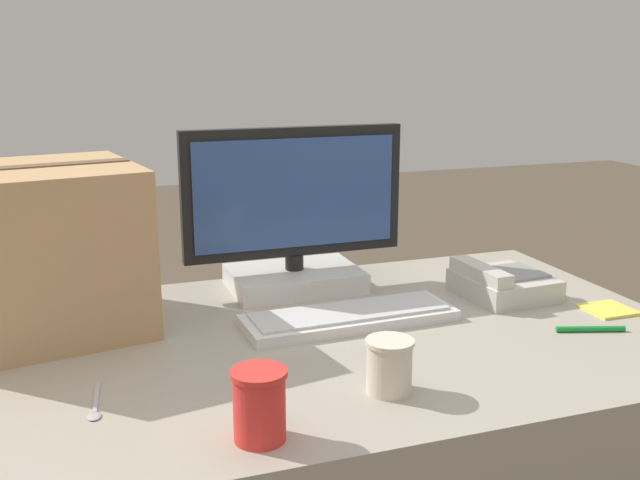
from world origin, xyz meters
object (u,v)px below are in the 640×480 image
monitor (294,226)px  pen_marker (590,329)px  keyboard (349,317)px  cardboard_box (43,250)px  paper_cup_left (259,405)px  paper_cup_right (389,366)px  sticky_note_pad (608,309)px  spoon (95,407)px  desk_phone (502,283)px

monitor → pen_marker: monitor is taller
monitor → keyboard: monitor is taller
keyboard → cardboard_box: cardboard_box is taller
paper_cup_left → cardboard_box: bearing=116.6°
paper_cup_right → pen_marker: (0.50, 0.12, -0.04)m
monitor → keyboard: 0.30m
keyboard → pen_marker: 0.49m
monitor → paper_cup_left: 0.73m
paper_cup_right → sticky_note_pad: paper_cup_right is taller
keyboard → spoon: (-0.53, -0.23, -0.01)m
keyboard → desk_phone: (0.40, 0.05, 0.02)m
desk_phone → cardboard_box: (-0.99, 0.12, 0.14)m
keyboard → paper_cup_left: paper_cup_left is taller
spoon → desk_phone: bearing=112.6°
spoon → cardboard_box: (-0.07, 0.40, 0.17)m
monitor → desk_phone: size_ratio=2.48×
keyboard → spoon: 0.57m
spoon → paper_cup_right: bearing=83.7°
monitor → paper_cup_right: 0.60m
cardboard_box → pen_marker: size_ratio=3.08×
paper_cup_right → cardboard_box: (-0.54, 0.50, 0.12)m
paper_cup_left → paper_cup_right: (0.24, 0.08, -0.01)m
keyboard → monitor: bearing=96.3°
paper_cup_right → sticky_note_pad: (0.62, 0.21, -0.04)m
cardboard_box → paper_cup_right: bearing=-43.0°
keyboard → paper_cup_left: (-0.30, -0.41, 0.04)m
spoon → pen_marker: 0.97m
spoon → pen_marker: (0.97, 0.01, 0.00)m
monitor → cardboard_box: bearing=-170.7°
desk_phone → paper_cup_right: bearing=-144.3°
sticky_note_pad → cardboard_box: bearing=165.9°
desk_phone → sticky_note_pad: size_ratio=2.15×
paper_cup_left → paper_cup_right: bearing=18.5°
keyboard → sticky_note_pad: (0.57, -0.12, -0.01)m
monitor → desk_phone: (0.44, -0.21, -0.12)m
pen_marker → paper_cup_left: bearing=-147.3°
paper_cup_left → cardboard_box: size_ratio=0.26×
cardboard_box → pen_marker: (1.04, -0.38, -0.16)m
spoon → sticky_note_pad: 1.10m
cardboard_box → spoon: bearing=-80.3°
monitor → cardboard_box: size_ratio=1.24×
spoon → sticky_note_pad: bearing=101.7°
paper_cup_left → spoon: (-0.22, 0.19, -0.05)m
cardboard_box → pen_marker: 1.12m
desk_phone → paper_cup_right: paper_cup_right is taller
monitor → paper_cup_right: monitor is taller
monitor → desk_phone: 0.50m
paper_cup_left → keyboard: bearing=53.5°
keyboard → sticky_note_pad: 0.58m
monitor → paper_cup_right: (-0.02, -0.59, -0.11)m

